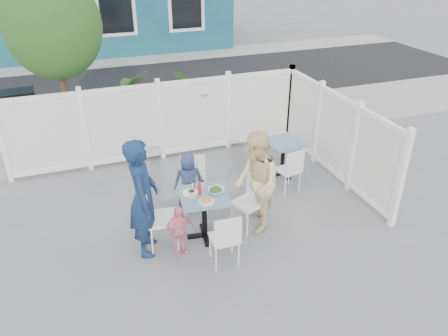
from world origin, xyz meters
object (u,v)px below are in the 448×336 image
object	(u,v)px
chair_near	(226,237)
woman	(256,183)
utility_cabinet	(23,120)
boy	(189,181)
toddler	(179,230)
chair_left	(156,214)
chair_right	(251,197)
chair_back	(194,179)
man	(143,198)
main_table	(204,205)
spare_table	(283,149)

from	to	relation	value
chair_near	woman	size ratio (longest dim) A/B	0.52
utility_cabinet	boy	bearing A→B (deg)	-57.09
utility_cabinet	toddler	size ratio (longest dim) A/B	1.50
chair_left	chair_right	distance (m)	1.50
chair_near	toddler	xyz separation A→B (m)	(-0.54, 0.48, -0.09)
chair_back	man	size ratio (longest dim) A/B	0.52
utility_cabinet	chair_near	bearing A→B (deg)	-66.07
main_table	toddler	world-z (taller)	toddler
chair_back	woman	xyz separation A→B (m)	(0.73, -0.89, 0.27)
chair_left	spare_table	bearing A→B (deg)	123.56
woman	boy	size ratio (longest dim) A/B	1.59
toddler	main_table	bearing A→B (deg)	16.22
utility_cabinet	man	size ratio (longest dim) A/B	0.67
chair_right	toddler	bearing A→B (deg)	80.76
main_table	woman	size ratio (longest dim) A/B	0.49
main_table	chair_left	xyz separation A→B (m)	(-0.73, -0.01, 0.01)
chair_back	woman	bearing A→B (deg)	140.72
utility_cabinet	boy	world-z (taller)	utility_cabinet
utility_cabinet	chair_right	xyz separation A→B (m)	(3.44, -4.43, -0.07)
chair_near	toddler	size ratio (longest dim) A/B	1.06
woman	utility_cabinet	bearing A→B (deg)	-132.51
chair_right	toddler	xyz separation A→B (m)	(-1.24, -0.28, -0.13)
chair_right	woman	distance (m)	0.29
utility_cabinet	boy	xyz separation A→B (m)	(2.67, -3.57, -0.09)
chair_back	spare_table	bearing A→B (deg)	-153.58
chair_left	toddler	bearing A→B (deg)	54.25
chair_back	boy	bearing A→B (deg)	-10.33
main_table	chair_near	world-z (taller)	chair_near
main_table	woman	xyz separation A→B (m)	(0.82, -0.04, 0.23)
spare_table	boy	distance (m)	2.05
man	woman	xyz separation A→B (m)	(1.70, -0.03, -0.08)
toddler	boy	bearing A→B (deg)	55.39
main_table	spare_table	world-z (taller)	main_table
woman	toddler	bearing A→B (deg)	-70.91
utility_cabinet	chair_back	xyz separation A→B (m)	(2.75, -3.61, -0.06)
spare_table	boy	world-z (taller)	boy
man	toddler	world-z (taller)	man
chair_back	boy	distance (m)	0.09
spare_table	man	size ratio (longest dim) A/B	0.42
spare_table	chair_near	distance (m)	2.85
spare_table	woman	world-z (taller)	woman
utility_cabinet	chair_near	distance (m)	5.86
man	chair_left	bearing A→B (deg)	-76.54
chair_right	woman	world-z (taller)	woman
spare_table	utility_cabinet	bearing A→B (deg)	146.47
toddler	utility_cabinet	bearing A→B (deg)	103.20
chair_right	man	xyz separation A→B (m)	(-1.66, -0.04, 0.36)
man	chair_near	bearing A→B (deg)	-114.56
utility_cabinet	woman	xyz separation A→B (m)	(3.48, -4.49, 0.21)
main_table	boy	size ratio (longest dim) A/B	0.78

